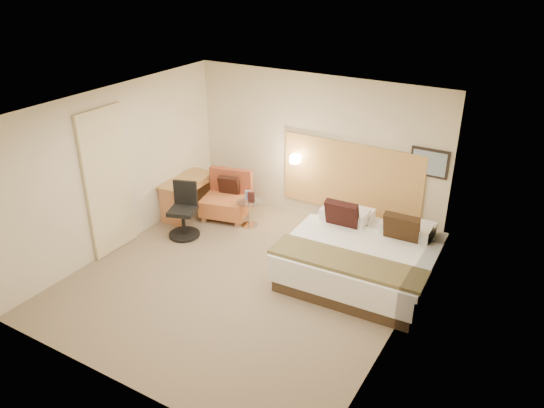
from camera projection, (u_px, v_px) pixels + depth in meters
The scene contains 20 objects.
floor at pixel (241, 281), 8.13m from camera, with size 4.80×5.00×0.02m, color #816F57.
ceiling at pixel (236, 108), 6.95m from camera, with size 4.80×5.00×0.02m, color silver.
wall_back at pixel (316, 149), 9.50m from camera, with size 4.80×0.02×2.70m, color beige.
wall_front at pixel (108, 289), 5.59m from camera, with size 4.80×0.02×2.70m, color beige.
wall_left at pixel (116, 169), 8.64m from camera, with size 0.02×5.00×2.70m, color beige.
wall_right at pixel (404, 244), 6.45m from camera, with size 0.02×5.00×2.70m, color beige.
headboard_panel at pixel (350, 178), 9.32m from camera, with size 2.60×0.04×1.30m, color #BB8849.
art_frame at pixel (429, 163), 8.49m from camera, with size 0.62×0.03×0.47m, color black.
art_canvas at pixel (429, 163), 8.47m from camera, with size 0.54×0.01×0.39m, color #778FA5.
lamp_arm at pixel (297, 158), 9.67m from camera, with size 0.02×0.02×0.12m, color silver.
lamp_shade at pixel (295, 159), 9.62m from camera, with size 0.15×0.15×0.15m, color #FFEDC6.
curtain at pixel (108, 182), 8.48m from camera, with size 0.06×0.90×2.42m, color beige.
bottle_a at pixel (246, 195), 9.53m from camera, with size 0.05×0.05×0.18m, color #889CD2.
bottle_b at pixel (250, 195), 9.53m from camera, with size 0.05×0.05×0.18m, color #7CA2C0.
menu_folder at pixel (251, 197), 9.43m from camera, with size 0.12×0.05×0.20m, color #371716.
bed at pixel (362, 256), 8.11m from camera, with size 2.25×2.19×1.06m.
lounge_chair at pixel (227, 199), 9.96m from camera, with size 0.97×0.90×0.87m.
side_table at pixel (249, 212), 9.62m from camera, with size 0.55×0.55×0.50m.
desk at pixel (188, 187), 9.95m from camera, with size 0.57×1.16×0.71m.
desk_chair at pixel (184, 214), 9.27m from camera, with size 0.69×0.69×0.97m.
Camera 1 is at (3.85, -5.64, 4.58)m, focal length 35.00 mm.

